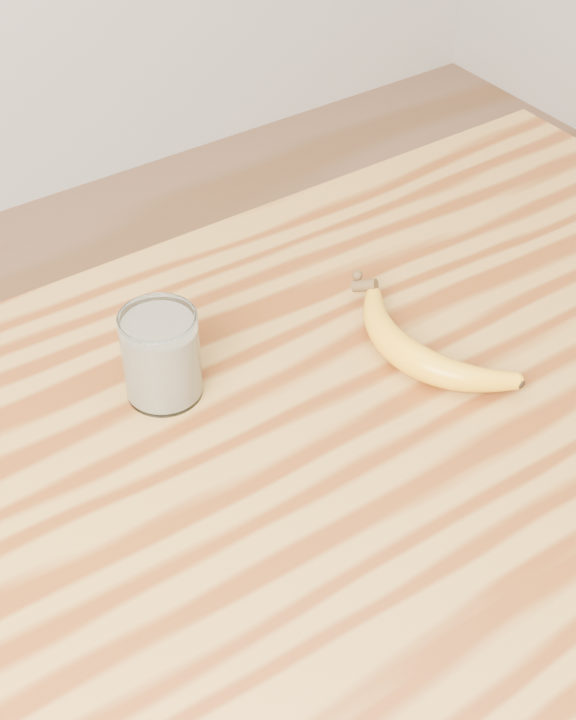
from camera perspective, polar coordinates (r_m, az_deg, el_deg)
table at (r=1.15m, az=4.91°, el=-7.44°), size 1.20×0.80×0.90m
smoothie_glass at (r=1.05m, az=-7.22°, el=0.19°), size 0.08×0.08×0.10m
banana at (r=1.09m, az=6.92°, el=0.13°), size 0.16×0.32×0.04m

